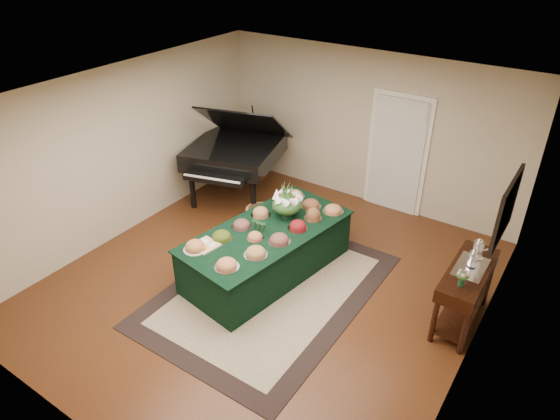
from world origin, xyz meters
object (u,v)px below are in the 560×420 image
Objects in this scene: buffet_table at (267,251)px; grand_piano at (235,151)px; floral_centerpiece at (287,201)px; mahogany_sideboard at (467,281)px.

grand_piano reaches higher than buffet_table.
floral_centerpiece is at bearing 85.97° from buffet_table.
floral_centerpiece is 0.21× the size of grand_piano.
grand_piano reaches higher than floral_centerpiece.
buffet_table is 2.44m from grand_piano.
buffet_table is at bearing -169.06° from mahogany_sideboard.
grand_piano is at bearing 148.84° from floral_centerpiece.
floral_centerpiece reaches higher than buffet_table.
grand_piano reaches higher than mahogany_sideboard.
grand_piano is (-1.82, 1.10, -0.07)m from floral_centerpiece.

